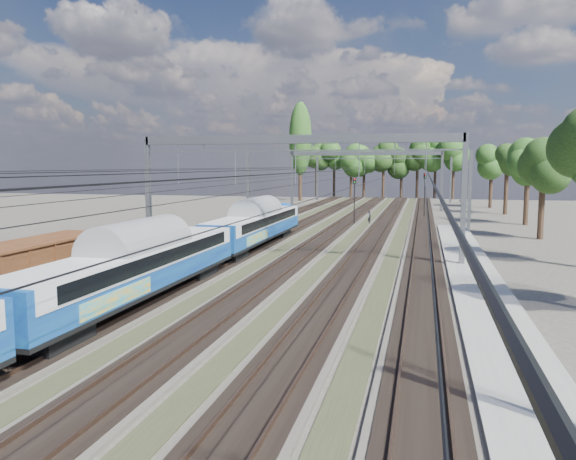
% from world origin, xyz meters
% --- Properties ---
extents(track_bed, '(21.00, 130.00, 0.34)m').
position_xyz_m(track_bed, '(-0.00, 45.00, 0.10)').
color(track_bed, '#47423A').
rests_on(track_bed, ground).
extents(platform, '(3.00, 70.00, 0.30)m').
position_xyz_m(platform, '(12.00, 20.00, 0.15)').
color(platform, gray).
rests_on(platform, ground).
extents(catenary, '(25.65, 130.00, 9.00)m').
position_xyz_m(catenary, '(0.33, 52.69, 6.40)').
color(catenary, slate).
rests_on(catenary, ground).
extents(tree_belt, '(38.87, 100.62, 12.25)m').
position_xyz_m(tree_belt, '(7.05, 94.58, 8.21)').
color(tree_belt, black).
rests_on(tree_belt, ground).
extents(poplar, '(4.40, 4.40, 19.04)m').
position_xyz_m(poplar, '(-14.50, 98.00, 11.89)').
color(poplar, black).
rests_on(poplar, ground).
extents(emu_train, '(2.82, 59.60, 4.12)m').
position_xyz_m(emu_train, '(-4.50, 14.98, 2.42)').
color(emu_train, black).
rests_on(emu_train, ground).
extents(freight_boxcar, '(2.56, 12.37, 3.19)m').
position_xyz_m(freight_boxcar, '(-9.00, 11.86, 1.95)').
color(freight_boxcar, black).
rests_on(freight_boxcar, ground).
extents(worker, '(0.43, 0.61, 1.57)m').
position_xyz_m(worker, '(2.79, 57.34, 0.78)').
color(worker, black).
rests_on(worker, ground).
extents(signal_near, '(0.35, 0.32, 5.43)m').
position_xyz_m(signal_near, '(1.20, 55.24, 3.44)').
color(signal_near, black).
rests_on(signal_near, ground).
extents(signal_far, '(0.42, 0.39, 5.85)m').
position_xyz_m(signal_far, '(9.06, 66.43, 3.70)').
color(signal_far, black).
rests_on(signal_far, ground).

